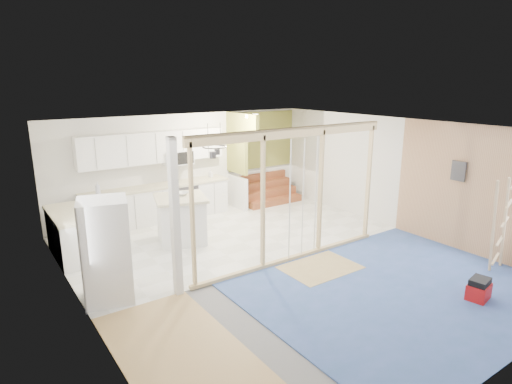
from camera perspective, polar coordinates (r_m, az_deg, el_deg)
room at (r=7.89m, az=3.28°, el=-0.89°), size 7.01×8.01×2.61m
floor_overlays at (r=8.41m, az=3.29°, el=-9.21°), size 7.00×8.00×0.03m
stud_frame at (r=7.65m, az=1.71°, el=0.99°), size 4.66×0.14×2.60m
base_cabinets at (r=10.26m, az=-15.77°, el=-2.56°), size 4.45×2.24×0.93m
upper_cabinets at (r=10.64m, az=-13.19°, el=5.70°), size 3.60×0.41×0.85m
green_partition at (r=12.01m, az=0.20°, el=2.84°), size 2.25×1.51×2.60m
pot_rack at (r=9.12m, az=-5.56°, el=5.68°), size 0.52×0.52×0.72m
sheathing_panel at (r=9.33m, az=28.47°, el=-0.22°), size 0.02×4.00×2.60m
electrical_panel at (r=9.49m, az=25.40°, el=2.54°), size 0.04×0.30×0.40m
ceiling_light at (r=10.88m, az=-0.59°, el=10.10°), size 0.32×0.32×0.08m
fridge at (r=7.11m, az=-19.28°, el=-7.45°), size 0.90×0.87×1.68m
island at (r=9.34m, az=-9.93°, el=-3.67°), size 1.29×1.29×1.02m
bowl at (r=9.32m, az=-9.76°, el=-0.21°), size 0.33×0.33×0.06m
soap_bottle_a at (r=10.15m, az=-20.36°, el=0.46°), size 0.13×0.13×0.30m
soap_bottle_b at (r=11.34m, az=-6.07°, el=2.48°), size 0.11×0.11×0.20m
toolbox at (r=7.86m, az=27.58°, el=-11.47°), size 0.44×0.36×0.37m
ladder at (r=8.84m, az=29.82°, el=-3.79°), size 0.95×0.14×1.78m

